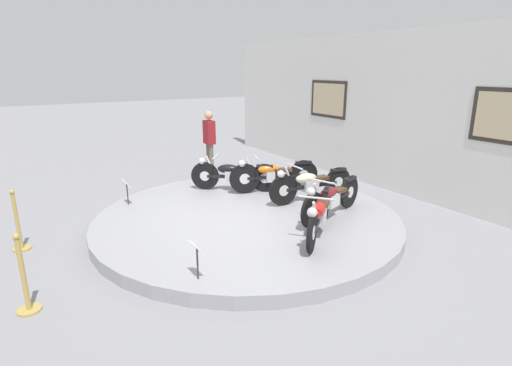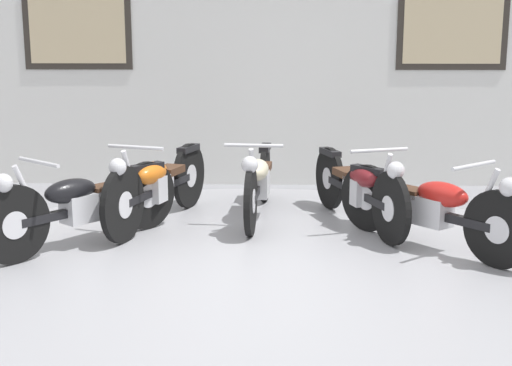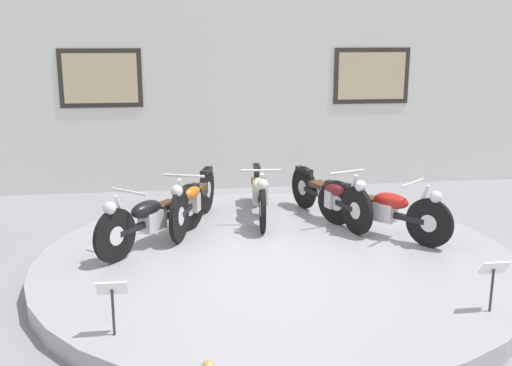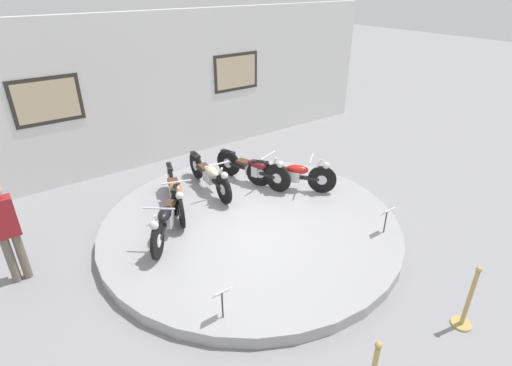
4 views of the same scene
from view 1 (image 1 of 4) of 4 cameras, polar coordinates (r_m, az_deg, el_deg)
The scene contains 13 objects.
ground_plane at distance 7.61m, azimuth -1.20°, elevation -5.91°, with size 60.00×60.00×0.00m, color gray.
display_platform at distance 7.57m, azimuth -1.20°, elevation -5.18°, with size 5.64×5.64×0.21m, color #99999E.
back_wall at distance 9.86m, azimuth 20.11°, elevation 9.26°, with size 14.00×0.22×3.67m.
motorcycle_black at distance 8.86m, azimuth -3.35°, elevation 1.30°, with size 1.30×1.56×0.79m.
motorcycle_orange at distance 8.79m, azimuth 2.40°, elevation 1.30°, with size 0.72×1.94×0.81m.
motorcycle_cream at distance 8.23m, azimuth 7.70°, elevation -0.00°, with size 0.54×1.97×0.79m.
motorcycle_maroon at distance 7.37m, azimuth 10.66°, elevation -2.05°, with size 0.73×1.90×0.79m.
motorcycle_red at distance 6.55m, azimuth 9.02°, elevation -4.39°, with size 1.31×1.53×0.78m.
info_placard_front_left at distance 8.33m, azimuth -17.97°, elevation -0.55°, with size 0.26×0.11×0.51m.
info_placard_front_centre at distance 5.24m, azimuth -8.42°, elevation -9.88°, with size 0.26×0.11×0.51m.
visitor_standing at distance 11.06m, azimuth -6.68°, elevation 6.34°, with size 0.36×0.23×1.74m.
stanchion_post_left_of_entry at distance 7.53m, azimuth -30.80°, elevation -5.77°, with size 0.28×0.28×1.02m.
stanchion_post_right_of_entry at distance 5.66m, azimuth -30.10°, elevation -12.59°, with size 0.28×0.28×1.02m.
Camera 1 is at (6.08, -3.57, 2.86)m, focal length 28.00 mm.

